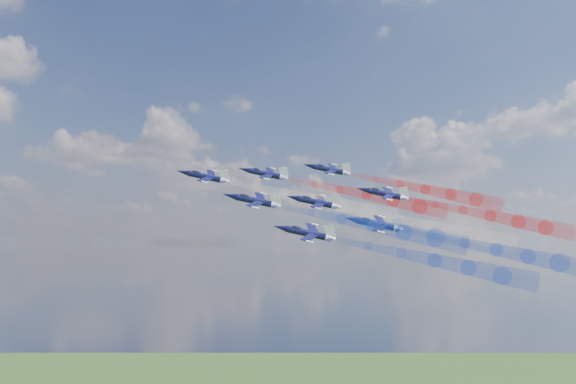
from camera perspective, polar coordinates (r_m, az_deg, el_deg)
jet_lead at (r=141.84m, az=-6.67°, el=1.23°), size 14.30×13.94×8.11m
trail_lead at (r=139.16m, az=1.95°, el=-0.57°), size 28.31×24.63×11.71m
jet_inner_left at (r=128.21m, az=-2.72°, el=-0.71°), size 14.30×13.94×8.11m
trail_inner_left at (r=127.32m, az=6.82°, el=-2.71°), size 28.31×24.63×11.71m
jet_inner_right at (r=149.73m, az=-1.83°, el=1.47°), size 14.30×13.94×8.11m
trail_inner_right at (r=148.73m, az=6.33°, el=-0.23°), size 28.31×24.63×11.71m
jet_outer_left at (r=119.75m, az=1.55°, el=-3.33°), size 14.30×13.94×8.11m
trail_outer_left at (r=120.77m, az=11.71°, el=-5.41°), size 28.31×24.63×11.71m
jet_center_third at (r=136.85m, az=2.24°, el=-0.82°), size 14.30×13.94×8.11m
trail_center_third at (r=137.68m, az=11.12°, el=-2.66°), size 28.31×24.63×11.71m
jet_outer_right at (r=158.31m, az=3.30°, el=1.81°), size 14.30×13.94×8.11m
trail_outer_right at (r=159.10m, az=10.97°, el=0.20°), size 28.31×24.63×11.71m
jet_rear_left at (r=129.04m, az=7.10°, el=-2.59°), size 14.30×13.94×8.11m
trail_rear_left at (r=131.88m, az=16.39°, el=-4.47°), size 28.31×24.63×11.71m
jet_rear_right at (r=146.79m, az=7.78°, el=-0.15°), size 14.30×13.94×8.11m
trail_rear_right at (r=149.49m, az=15.95°, el=-1.85°), size 28.31×24.63×11.71m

